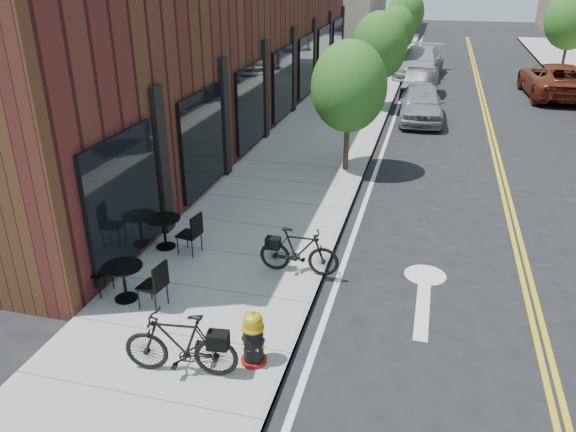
% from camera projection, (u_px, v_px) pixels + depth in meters
% --- Properties ---
extents(ground, '(120.00, 120.00, 0.00)m').
position_uv_depth(ground, '(292.00, 359.00, 9.10)').
color(ground, black).
rests_on(ground, ground).
extents(sidewalk_near, '(4.00, 70.00, 0.12)m').
position_uv_depth(sidewalk_near, '(308.00, 157.00, 18.34)').
color(sidewalk_near, '#9E9B93').
rests_on(sidewalk_near, ground).
extents(building_near, '(5.00, 28.00, 7.00)m').
position_uv_depth(building_near, '(218.00, 30.00, 21.48)').
color(building_near, '#4F1B19').
rests_on(building_near, ground).
extents(tree_near_a, '(2.20, 2.20, 3.81)m').
position_uv_depth(tree_near_a, '(349.00, 87.00, 16.09)').
color(tree_near_a, '#382B1E').
rests_on(tree_near_a, sidewalk_near).
extents(tree_near_b, '(2.30, 2.30, 3.98)m').
position_uv_depth(tree_near_b, '(380.00, 46.00, 23.09)').
color(tree_near_b, '#382B1E').
rests_on(tree_near_b, sidewalk_near).
extents(tree_near_c, '(2.10, 2.10, 3.67)m').
position_uv_depth(tree_near_c, '(395.00, 30.00, 30.21)').
color(tree_near_c, '#382B1E').
rests_on(tree_near_c, sidewalk_near).
extents(tree_near_d, '(2.40, 2.40, 4.11)m').
position_uv_depth(tree_near_d, '(406.00, 13.00, 37.15)').
color(tree_near_d, '#382B1E').
rests_on(tree_near_d, sidewalk_near).
extents(tree_far_c, '(2.80, 2.80, 4.62)m').
position_uv_depth(tree_far_c, '(572.00, 18.00, 30.52)').
color(tree_far_c, '#382B1E').
rests_on(tree_far_c, sidewalk_far).
extents(fire_hydrant, '(0.45, 0.45, 0.94)m').
position_uv_depth(fire_hydrant, '(253.00, 338.00, 8.67)').
color(fire_hydrant, maroon).
rests_on(fire_hydrant, sidewalk_near).
extents(bicycle_left, '(1.82, 0.71, 1.06)m').
position_uv_depth(bicycle_left, '(180.00, 344.00, 8.41)').
color(bicycle_left, black).
rests_on(bicycle_left, sidewalk_near).
extents(bicycle_right, '(1.63, 0.47, 0.98)m').
position_uv_depth(bicycle_right, '(299.00, 251.00, 11.19)').
color(bicycle_right, black).
rests_on(bicycle_right, sidewalk_near).
extents(bistro_set_b, '(1.74, 0.84, 0.92)m').
position_uv_depth(bistro_set_b, '(164.00, 228.00, 12.22)').
color(bistro_set_b, black).
rests_on(bistro_set_b, sidewalk_near).
extents(bistro_set_c, '(1.74, 0.84, 0.92)m').
position_uv_depth(bistro_set_c, '(124.00, 277.00, 10.32)').
color(bistro_set_c, black).
rests_on(bistro_set_c, sidewalk_near).
extents(parked_car_a, '(1.91, 4.26, 1.42)m').
position_uv_depth(parked_car_a, '(421.00, 103.00, 22.40)').
color(parked_car_a, gray).
rests_on(parked_car_a, ground).
extents(parked_car_b, '(1.64, 3.99, 1.28)m').
position_uv_depth(parked_car_b, '(420.00, 84.00, 26.37)').
color(parked_car_b, black).
rests_on(parked_car_b, ground).
extents(parked_car_c, '(2.80, 5.70, 1.60)m').
position_uv_depth(parked_car_c, '(419.00, 62.00, 31.12)').
color(parked_car_c, '#A6A7AB').
rests_on(parked_car_c, ground).
extents(parked_car_far, '(2.94, 5.83, 1.58)m').
position_uv_depth(parked_car_far, '(555.00, 80.00, 26.35)').
color(parked_car_far, maroon).
rests_on(parked_car_far, ground).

